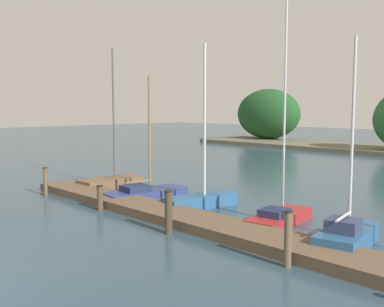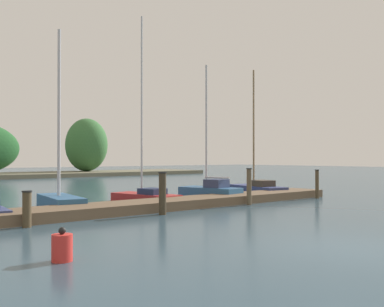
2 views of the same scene
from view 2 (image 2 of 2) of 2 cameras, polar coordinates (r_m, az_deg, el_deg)
ground at (r=10.38m, az=20.55°, el=-11.32°), size 160.00×160.00×0.00m
dock_pier at (r=16.32m, az=-6.95°, el=-6.76°), size 20.55×1.80×0.35m
sailboat_2 at (r=17.43m, az=-16.63°, el=-5.56°), size 1.48×3.51×6.79m
sailboat_3 at (r=19.39m, az=-6.16°, el=-5.26°), size 1.66×3.64×8.11m
sailboat_4 at (r=20.58m, az=2.16°, el=-4.82°), size 1.72×3.20×6.25m
sailboat_5 at (r=23.67m, az=8.16°, el=-4.39°), size 1.92×4.06×6.59m
mooring_piling_1 at (r=13.32m, az=-20.40°, el=-6.66°), size 0.28×0.28×1.02m
mooring_piling_2 at (r=15.25m, az=-3.80°, el=-5.09°), size 0.29×0.29×1.46m
mooring_piling_3 at (r=18.44m, az=7.32°, el=-4.20°), size 0.23×0.23×1.51m
mooring_piling_4 at (r=22.06m, az=15.73°, el=-3.76°), size 0.19×0.19×1.37m
channel_buoy_0 at (r=8.88m, az=-16.31°, el=-11.45°), size 0.39×0.39×0.64m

